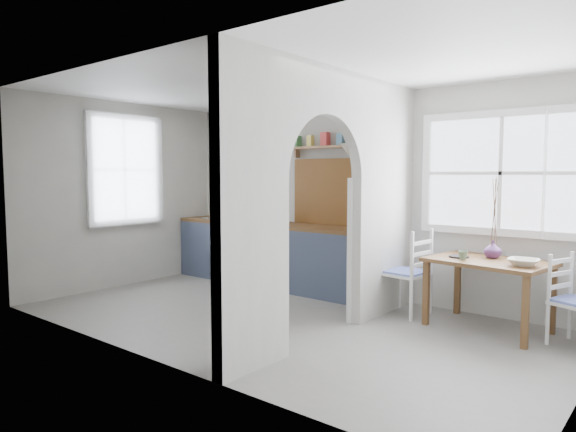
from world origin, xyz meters
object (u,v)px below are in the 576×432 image
Objects in this scene: kettle at (360,221)px; dining_table at (488,295)px; vase at (493,249)px; chair_left at (405,272)px.

dining_table is at bearing -7.57° from kettle.
kettle is at bearing -177.66° from dining_table.
kettle is at bearing 178.79° from vase.
chair_left is 5.35× the size of vase.
dining_table is 1.75m from kettle.
kettle is (-0.71, 0.19, 0.52)m from chair_left.
kettle is 1.62m from vase.
chair_left is at bearing -170.42° from vase.
chair_left is 4.34× the size of kettle.
kettle is at bearing -98.99° from chair_left.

